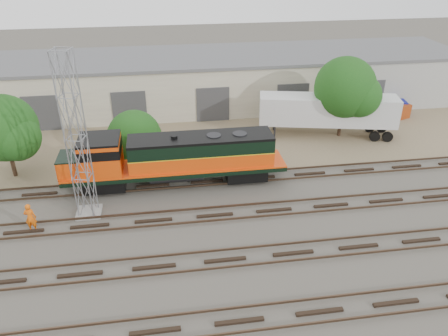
{
  "coord_description": "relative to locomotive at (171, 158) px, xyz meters",
  "views": [
    {
      "loc": [
        -2.95,
        -22.09,
        16.45
      ],
      "look_at": [
        0.99,
        4.0,
        2.2
      ],
      "focal_mm": 35.0,
      "sensor_mm": 36.0,
      "label": 1
    }
  ],
  "objects": [
    {
      "name": "tree_west",
      "position": [
        -11.66,
        3.01,
        1.62
      ],
      "size": [
        5.16,
        4.92,
        6.43
      ],
      "color": "#382619",
      "rests_on": "ground"
    },
    {
      "name": "tree_east",
      "position": [
        15.8,
        6.52,
        2.2
      ],
      "size": [
        5.64,
        5.37,
        7.25
      ],
      "color": "#382619",
      "rests_on": "ground"
    },
    {
      "name": "semi_trailer",
      "position": [
        14.55,
        6.86,
        0.13
      ],
      "size": [
        12.4,
        4.98,
        3.74
      ],
      "rotation": [
        0.0,
        0.0,
        -0.22
      ],
      "color": "silver",
      "rests_on": "ground"
    },
    {
      "name": "ground",
      "position": [
        2.53,
        -6.0,
        -2.23
      ],
      "size": [
        140.0,
        140.0,
        0.0
      ],
      "primitive_type": "plane",
      "color": "#47423A",
      "rests_on": "ground"
    },
    {
      "name": "signal_tower",
      "position": [
        -5.69,
        -2.94,
        3.04
      ],
      "size": [
        1.6,
        1.6,
        10.84
      ],
      "rotation": [
        0.0,
        0.0,
        -0.24
      ],
      "color": "gray",
      "rests_on": "ground"
    },
    {
      "name": "dirt_strip",
      "position": [
        2.53,
        9.0,
        -2.22
      ],
      "size": [
        80.0,
        16.0,
        0.02
      ],
      "primitive_type": "cube",
      "color": "#726047",
      "rests_on": "ground"
    },
    {
      "name": "worker",
      "position": [
        -8.95,
        -4.31,
        -1.26
      ],
      "size": [
        0.73,
        0.51,
        1.93
      ],
      "primitive_type": "imported",
      "rotation": [
        0.0,
        0.0,
        3.07
      ],
      "color": "#EC5E0D",
      "rests_on": "ground"
    },
    {
      "name": "warehouse",
      "position": [
        2.58,
        16.98,
        0.43
      ],
      "size": [
        58.4,
        10.4,
        5.3
      ],
      "color": "beige",
      "rests_on": "ground"
    },
    {
      "name": "dumpster_red",
      "position": [
        23.27,
        10.07,
        -1.53
      ],
      "size": [
        1.91,
        1.86,
        1.4
      ],
      "primitive_type": "cube",
      "rotation": [
        0.0,
        0.0,
        0.38
      ],
      "color": "#90330F",
      "rests_on": "ground"
    },
    {
      "name": "tracks",
      "position": [
        2.53,
        -9.0,
        -2.15
      ],
      "size": [
        80.0,
        20.4,
        0.28
      ],
      "color": "black",
      "rests_on": "ground"
    },
    {
      "name": "dumpster_blue",
      "position": [
        23.25,
        10.78,
        -1.48
      ],
      "size": [
        1.84,
        1.75,
        1.5
      ],
      "primitive_type": "cube",
      "rotation": [
        0.0,
        0.0,
        -0.17
      ],
      "color": "navy",
      "rests_on": "ground"
    },
    {
      "name": "locomotive",
      "position": [
        0.0,
        0.0,
        0.0
      ],
      "size": [
        15.99,
        2.81,
        3.84
      ],
      "color": "black",
      "rests_on": "tracks"
    },
    {
      "name": "tree_mid",
      "position": [
        -2.54,
        4.58,
        -0.4
      ],
      "size": [
        4.62,
        4.4,
        4.4
      ],
      "color": "#382619",
      "rests_on": "ground"
    }
  ]
}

